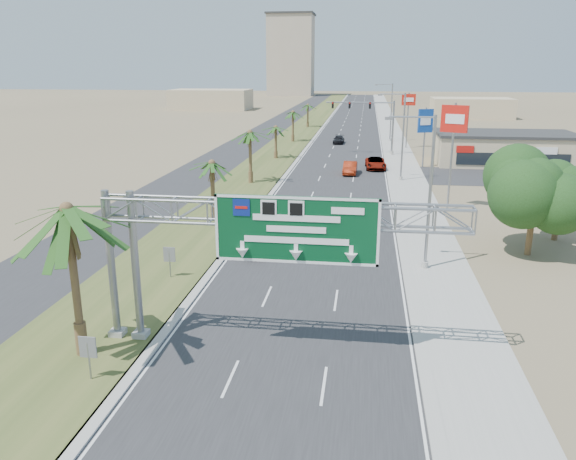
% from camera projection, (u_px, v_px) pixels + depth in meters
% --- Properties ---
extents(road, '(12.00, 300.00, 0.02)m').
position_uv_depth(road, '(351.00, 128.00, 121.62)').
color(road, '#28282B').
rests_on(road, ground).
extents(sidewalk_right, '(4.00, 300.00, 0.10)m').
position_uv_depth(sidewalk_right, '(391.00, 128.00, 120.49)').
color(sidewalk_right, '#9E9B93').
rests_on(sidewalk_right, ground).
extents(median_grass, '(7.00, 300.00, 0.12)m').
position_uv_depth(median_grass, '(305.00, 127.00, 122.93)').
color(median_grass, '#3F4D22').
rests_on(median_grass, ground).
extents(opposing_road, '(8.00, 300.00, 0.02)m').
position_uv_depth(opposing_road, '(274.00, 127.00, 123.87)').
color(opposing_road, '#28282B').
rests_on(opposing_road, ground).
extents(sign_gantry, '(16.75, 1.24, 7.50)m').
position_uv_depth(sign_gantry, '(263.00, 225.00, 24.92)').
color(sign_gantry, gray).
rests_on(sign_gantry, ground).
extents(palm_near, '(5.70, 5.70, 8.35)m').
position_uv_depth(palm_near, '(67.00, 210.00, 23.93)').
color(palm_near, brown).
rests_on(palm_near, ground).
extents(palm_row_b, '(3.99, 3.99, 5.95)m').
position_uv_depth(palm_row_b, '(212.00, 164.00, 47.35)').
color(palm_row_b, brown).
rests_on(palm_row_b, ground).
extents(palm_row_c, '(3.99, 3.99, 6.75)m').
position_uv_depth(palm_row_c, '(250.00, 133.00, 62.35)').
color(palm_row_c, brown).
rests_on(palm_row_c, ground).
extents(palm_row_d, '(3.99, 3.99, 5.45)m').
position_uv_depth(palm_row_d, '(276.00, 128.00, 79.81)').
color(palm_row_d, brown).
rests_on(palm_row_d, ground).
extents(palm_row_e, '(3.99, 3.99, 6.15)m').
position_uv_depth(palm_row_e, '(293.00, 113.00, 97.69)').
color(palm_row_e, brown).
rests_on(palm_row_e, ground).
extents(palm_row_f, '(3.99, 3.99, 5.75)m').
position_uv_depth(palm_row_f, '(308.00, 105.00, 121.56)').
color(palm_row_f, brown).
rests_on(palm_row_f, ground).
extents(streetlight_near, '(3.27, 0.44, 10.00)m').
position_uv_depth(streetlight_near, '(426.00, 199.00, 35.68)').
color(streetlight_near, gray).
rests_on(streetlight_near, ground).
extents(streetlight_mid, '(3.27, 0.44, 10.00)m').
position_uv_depth(streetlight_mid, '(401.00, 140.00, 64.20)').
color(streetlight_mid, gray).
rests_on(streetlight_mid, ground).
extents(streetlight_far, '(3.27, 0.44, 10.00)m').
position_uv_depth(streetlight_far, '(390.00, 115.00, 98.43)').
color(streetlight_far, gray).
rests_on(streetlight_far, ground).
extents(signal_mast, '(10.28, 0.71, 8.00)m').
position_uv_depth(signal_mast, '(379.00, 122.00, 83.43)').
color(signal_mast, gray).
rests_on(signal_mast, ground).
extents(store_building, '(18.00, 10.00, 4.00)m').
position_uv_depth(store_building, '(504.00, 149.00, 76.32)').
color(store_building, '#C8AE87').
rests_on(store_building, ground).
extents(oak_near, '(4.50, 4.50, 6.80)m').
position_uv_depth(oak_near, '(535.00, 192.00, 38.51)').
color(oak_near, brown).
rests_on(oak_near, ground).
extents(oak_far, '(3.50, 3.50, 5.60)m').
position_uv_depth(oak_far, '(561.00, 191.00, 42.11)').
color(oak_far, brown).
rests_on(oak_far, ground).
extents(median_signback_a, '(0.75, 0.08, 2.08)m').
position_uv_depth(median_signback_a, '(88.00, 350.00, 23.37)').
color(median_signback_a, gray).
rests_on(median_signback_a, ground).
extents(median_signback_b, '(0.75, 0.08, 2.08)m').
position_uv_depth(median_signback_b, '(169.00, 257.00, 34.88)').
color(median_signback_b, gray).
rests_on(median_signback_b, ground).
extents(tower_distant, '(20.00, 16.00, 35.00)m').
position_uv_depth(tower_distant, '(291.00, 56.00, 254.06)').
color(tower_distant, tan).
rests_on(tower_distant, ground).
extents(building_distant_left, '(24.00, 14.00, 6.00)m').
position_uv_depth(building_distant_left, '(211.00, 99.00, 174.28)').
color(building_distant_left, '#C8AE87').
rests_on(building_distant_left, ground).
extents(building_distant_right, '(20.00, 12.00, 5.00)m').
position_uv_depth(building_distant_right, '(471.00, 108.00, 145.48)').
color(building_distant_right, '#C8AE87').
rests_on(building_distant_right, ground).
extents(car_left_lane, '(2.32, 4.94, 1.63)m').
position_uv_depth(car_left_lane, '(258.00, 240.00, 40.29)').
color(car_left_lane, black).
rests_on(car_left_lane, ground).
extents(car_mid_lane, '(1.72, 4.69, 1.53)m').
position_uv_depth(car_mid_lane, '(350.00, 168.00, 69.36)').
color(car_mid_lane, maroon).
rests_on(car_mid_lane, ground).
extents(car_right_lane, '(2.77, 5.55, 1.51)m').
position_uv_depth(car_right_lane, '(376.00, 163.00, 72.71)').
color(car_right_lane, gray).
rests_on(car_right_lane, ground).
extents(car_far, '(1.92, 4.48, 1.28)m').
position_uv_depth(car_far, '(339.00, 140.00, 96.87)').
color(car_far, black).
rests_on(car_far, ground).
extents(pole_sign_red_near, '(2.32, 1.23, 9.74)m').
position_uv_depth(pole_sign_red_near, '(454.00, 126.00, 50.18)').
color(pole_sign_red_near, gray).
rests_on(pole_sign_red_near, ground).
extents(pole_sign_blue, '(1.98, 0.97, 7.77)m').
position_uv_depth(pole_sign_blue, '(425.00, 123.00, 72.62)').
color(pole_sign_blue, gray).
rests_on(pole_sign_blue, ground).
extents(pole_sign_red_far, '(2.20, 0.37, 8.83)m').
position_uv_depth(pole_sign_red_far, '(408.00, 104.00, 89.73)').
color(pole_sign_red_far, gray).
rests_on(pole_sign_red_far, ground).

